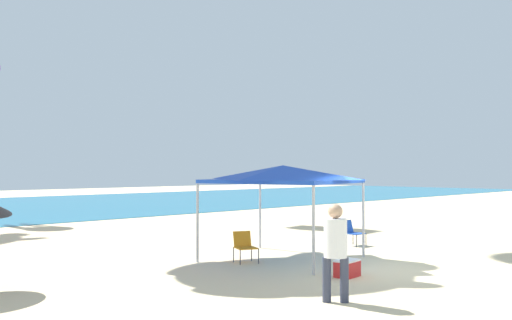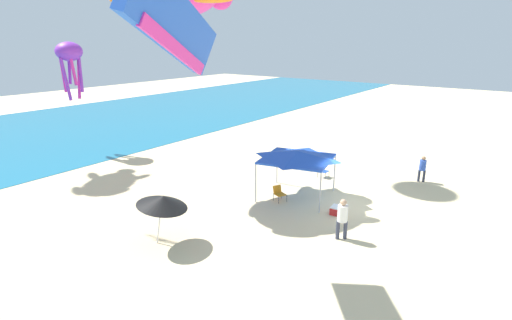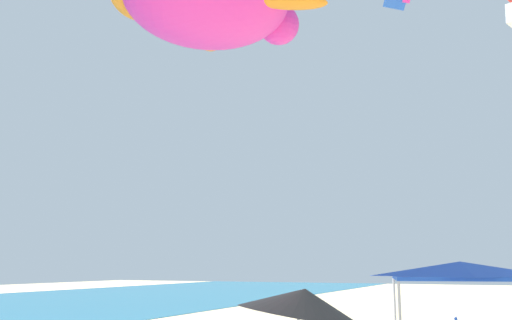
# 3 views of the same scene
# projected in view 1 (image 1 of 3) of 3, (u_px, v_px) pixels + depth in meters

# --- Properties ---
(ground) EXTENTS (120.00, 120.00, 0.10)m
(ground) POSITION_uv_depth(u_px,v_px,m) (384.00, 272.00, 13.94)
(ground) COLOR beige
(canopy_tent) EXTENTS (4.02, 4.19, 2.62)m
(canopy_tent) POSITION_uv_depth(u_px,v_px,m) (283.00, 175.00, 15.58)
(canopy_tent) COLOR #B7B7BC
(canopy_tent) RESTS_ON ground
(folding_chair_right_of_tent) EXTENTS (0.72, 0.78, 0.82)m
(folding_chair_right_of_tent) POSITION_uv_depth(u_px,v_px,m) (244.00, 245.00, 15.11)
(folding_chair_right_of_tent) COLOR black
(folding_chair_right_of_tent) RESTS_ON ground
(folding_chair_left_of_tent) EXTENTS (0.56, 0.64, 0.82)m
(folding_chair_left_of_tent) POSITION_uv_depth(u_px,v_px,m) (352.00, 231.00, 18.46)
(folding_chair_left_of_tent) COLOR black
(folding_chair_left_of_tent) RESTS_ON ground
(cooler_box) EXTENTS (0.66, 0.47, 0.40)m
(cooler_box) POSITION_uv_depth(u_px,v_px,m) (347.00, 268.00, 13.05)
(cooler_box) COLOR red
(cooler_box) RESTS_ON ground
(person_kite_handler) EXTENTS (0.44, 0.44, 1.85)m
(person_kite_handler) POSITION_uv_depth(u_px,v_px,m) (335.00, 244.00, 10.56)
(person_kite_handler) COLOR #33384C
(person_kite_handler) RESTS_ON ground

